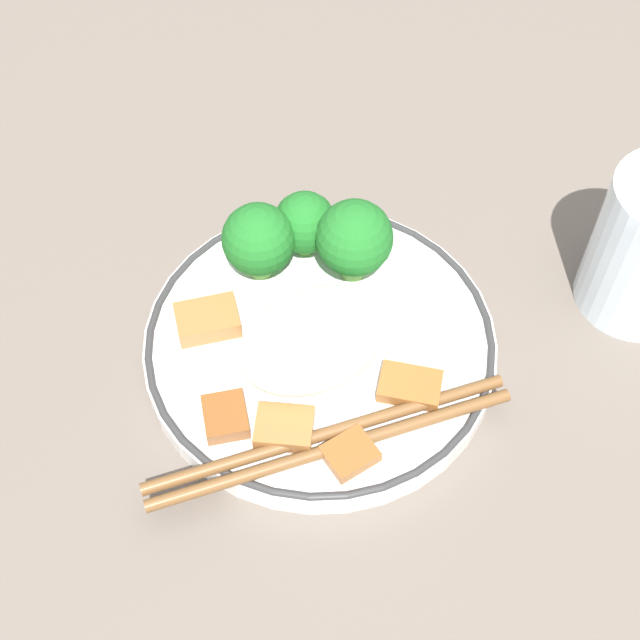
# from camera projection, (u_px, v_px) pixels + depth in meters

# --- Properties ---
(ground_plane) EXTENTS (3.00, 3.00, 0.00)m
(ground_plane) POSITION_uv_depth(u_px,v_px,m) (320.00, 352.00, 0.57)
(ground_plane) COLOR #665B51
(plate) EXTENTS (0.22, 0.22, 0.02)m
(plate) POSITION_uv_depth(u_px,v_px,m) (320.00, 344.00, 0.57)
(plate) COLOR white
(plate) RESTS_ON ground_plane
(rice_mound) EXTENTS (0.10, 0.07, 0.04)m
(rice_mound) POSITION_uv_depth(u_px,v_px,m) (313.00, 339.00, 0.54)
(rice_mound) COLOR white
(rice_mound) RESTS_ON plate
(broccoli_back_left) EXTENTS (0.05, 0.05, 0.06)m
(broccoli_back_left) POSITION_uv_depth(u_px,v_px,m) (354.00, 239.00, 0.56)
(broccoli_back_left) COLOR #72AD4C
(broccoli_back_left) RESTS_ON plate
(broccoli_back_center) EXTENTS (0.04, 0.04, 0.05)m
(broccoli_back_center) POSITION_uv_depth(u_px,v_px,m) (305.00, 223.00, 0.58)
(broccoli_back_center) COLOR #72AD4C
(broccoli_back_center) RESTS_ON plate
(broccoli_back_right) EXTENTS (0.05, 0.05, 0.05)m
(broccoli_back_right) POSITION_uv_depth(u_px,v_px,m) (258.00, 240.00, 0.57)
(broccoli_back_right) COLOR #72AD4C
(broccoli_back_right) RESTS_ON plate
(meat_near_front) EXTENTS (0.03, 0.04, 0.01)m
(meat_near_front) POSITION_uv_depth(u_px,v_px,m) (225.00, 417.00, 0.52)
(meat_near_front) COLOR brown
(meat_near_front) RESTS_ON plate
(meat_near_left) EXTENTS (0.05, 0.04, 0.01)m
(meat_near_left) POSITION_uv_depth(u_px,v_px,m) (207.00, 320.00, 0.56)
(meat_near_left) COLOR #9E6633
(meat_near_left) RESTS_ON plate
(meat_near_right) EXTENTS (0.04, 0.04, 0.01)m
(meat_near_right) POSITION_uv_depth(u_px,v_px,m) (410.00, 386.00, 0.54)
(meat_near_right) COLOR #995B28
(meat_near_right) RESTS_ON plate
(meat_near_back) EXTENTS (0.04, 0.04, 0.01)m
(meat_near_back) POSITION_uv_depth(u_px,v_px,m) (284.00, 428.00, 0.52)
(meat_near_back) COLOR #9E6633
(meat_near_back) RESTS_ON plate
(meat_on_rice_edge) EXTENTS (0.03, 0.03, 0.01)m
(meat_on_rice_edge) POSITION_uv_depth(u_px,v_px,m) (350.00, 454.00, 0.51)
(meat_on_rice_edge) COLOR brown
(meat_on_rice_edge) RESTS_ON plate
(chopsticks) EXTENTS (0.22, 0.06, 0.01)m
(chopsticks) POSITION_uv_depth(u_px,v_px,m) (331.00, 441.00, 0.52)
(chopsticks) COLOR brown
(chopsticks) RESTS_ON plate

